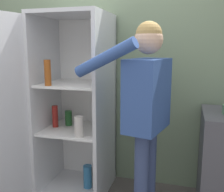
% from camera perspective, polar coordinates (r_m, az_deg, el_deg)
% --- Properties ---
extents(wall_back, '(7.00, 0.06, 2.55)m').
position_cam_1_polar(wall_back, '(2.92, -1.59, 6.33)').
color(wall_back, gray).
rests_on(wall_back, ground_plane).
extents(refrigerator, '(0.89, 1.31, 1.82)m').
position_cam_1_polar(refrigerator, '(2.65, -10.87, -2.51)').
color(refrigerator, silver).
rests_on(refrigerator, ground_plane).
extents(person, '(0.74, 0.60, 1.69)m').
position_cam_1_polar(person, '(2.15, 7.44, -0.83)').
color(person, '#384770').
rests_on(person, ground_plane).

